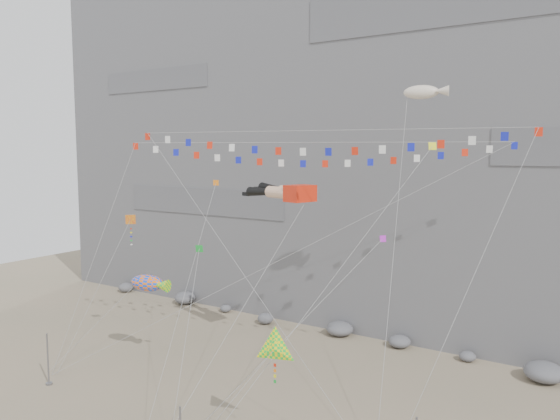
{
  "coord_description": "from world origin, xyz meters",
  "views": [
    {
      "loc": [
        22.76,
        -28.93,
        17.67
      ],
      "look_at": [
        -1.7,
        9.0,
        12.78
      ],
      "focal_mm": 35.0,
      "sensor_mm": 36.0,
      "label": 1
    }
  ],
  "objects": [
    {
      "name": "small_kite_d",
      "position": [
        10.6,
        9.34,
        17.67
      ],
      "size": [
        8.53,
        17.8,
        26.01
      ],
      "color": "yellow",
      "rests_on": "ground"
    },
    {
      "name": "blimp_windsock",
      "position": [
        9.68,
        10.08,
        21.82
      ],
      "size": [
        3.96,
        13.11,
        25.02
      ],
      "color": "beige",
      "rests_on": "ground"
    },
    {
      "name": "harlequin_kite",
      "position": [
        -12.23,
        2.23,
        11.93
      ],
      "size": [
        3.42,
        6.82,
        13.51
      ],
      "color": "red",
      "rests_on": "ground"
    },
    {
      "name": "small_kite_b",
      "position": [
        8.2,
        6.28,
        11.26
      ],
      "size": [
        8.03,
        13.44,
        18.78
      ],
      "color": "#B621C5",
      "rests_on": "ground"
    },
    {
      "name": "fish_windsock",
      "position": [
        -9.78,
        1.64,
        7.01
      ],
      "size": [
        7.84,
        6.71,
        10.59
      ],
      "color": "orange",
      "rests_on": "ground"
    },
    {
      "name": "small_kite_c",
      "position": [
        -2.98,
        0.26,
        10.55
      ],
      "size": [
        4.5,
        8.01,
        13.52
      ],
      "color": "green",
      "rests_on": "ground"
    },
    {
      "name": "flag_banner_lower",
      "position": [
        4.11,
        4.57,
        19.07
      ],
      "size": [
        27.69,
        10.02,
        22.09
      ],
      "color": "red",
      "rests_on": "ground"
    },
    {
      "name": "delta_kite",
      "position": [
        6.12,
        -3.71,
        6.37
      ],
      "size": [
        5.17,
        4.92,
        8.72
      ],
      "color": "yellow",
      "rests_on": "ground"
    },
    {
      "name": "ground",
      "position": [
        0.0,
        0.0,
        0.0
      ],
      "size": [
        120.0,
        120.0,
        0.0
      ],
      "primitive_type": "plane",
      "color": "gray",
      "rests_on": "ground"
    },
    {
      "name": "talus_boulders",
      "position": [
        0.0,
        17.0,
        0.6
      ],
      "size": [
        60.0,
        3.0,
        1.2
      ],
      "primitive_type": null,
      "color": "slate",
      "rests_on": "ground"
    },
    {
      "name": "small_kite_a",
      "position": [
        -6.2,
        5.96,
        14.63
      ],
      "size": [
        5.15,
        13.35,
        20.23
      ],
      "color": "orange",
      "rests_on": "ground"
    },
    {
      "name": "legs_kite",
      "position": [
        -0.89,
        8.19,
        14.37
      ],
      "size": [
        7.49,
        18.23,
        21.14
      ],
      "rotation": [
        0.0,
        0.0,
        -0.29
      ],
      "color": "red",
      "rests_on": "ground"
    },
    {
      "name": "anchor_pole_left",
      "position": [
        -13.58,
        -5.03,
        2.01
      ],
      "size": [
        0.12,
        0.12,
        4.01
      ],
      "primitive_type": "cylinder",
      "color": "slate",
      "rests_on": "ground"
    },
    {
      "name": "cliff",
      "position": [
        0.0,
        32.0,
        25.0
      ],
      "size": [
        80.0,
        28.0,
        50.0
      ],
      "primitive_type": "cube",
      "color": "slate",
      "rests_on": "ground"
    },
    {
      "name": "flag_banner_upper",
      "position": [
        1.64,
        8.71,
        18.32
      ],
      "size": [
        30.33,
        18.63,
        27.72
      ],
      "color": "red",
      "rests_on": "ground"
    }
  ]
}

